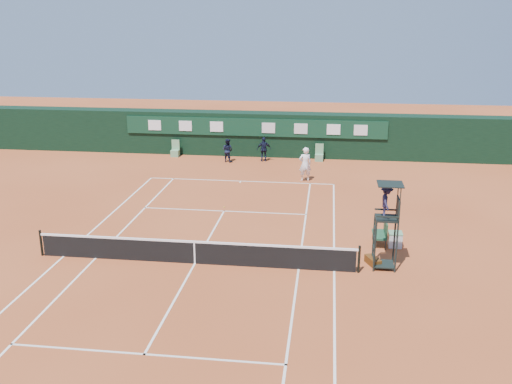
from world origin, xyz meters
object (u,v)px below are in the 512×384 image
tennis_net (195,252)px  player_bench (382,232)px  cooler (395,239)px  player (305,164)px  umpire_chair (387,208)px

tennis_net → player_bench: 8.06m
cooler → player: 10.58m
tennis_net → player_bench: (7.50, 2.95, 0.09)m
tennis_net → player_bench: size_ratio=10.75×
umpire_chair → cooler: bearing=73.1°
umpire_chair → player_bench: (0.13, 2.36, -1.86)m
cooler → umpire_chair: bearing=-106.9°
tennis_net → cooler: bearing=19.3°
player_bench → player: (-3.73, 9.52, 0.42)m
umpire_chair → player: size_ratio=1.68×
tennis_net → player: 13.03m
player → player_bench: bearing=95.6°
player → umpire_chair: bearing=91.1°
player_bench → cooler: (0.55, -0.14, -0.27)m
cooler → player: bearing=113.9°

